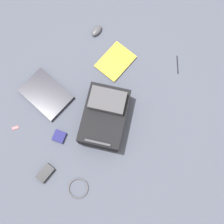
% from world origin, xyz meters
% --- Properties ---
extents(ground_plane, '(4.13, 4.13, 0.00)m').
position_xyz_m(ground_plane, '(0.00, 0.00, 0.00)').
color(ground_plane, '#4C5160').
extents(backpack, '(0.39, 0.48, 0.19)m').
position_xyz_m(backpack, '(0.01, 0.07, 0.08)').
color(backpack, black).
rests_on(backpack, ground_plane).
extents(laptop, '(0.39, 0.31, 0.03)m').
position_xyz_m(laptop, '(0.47, 0.13, 0.02)').
color(laptop, '#24242C').
rests_on(laptop, ground_plane).
extents(book_manual, '(0.24, 0.30, 0.02)m').
position_xyz_m(book_manual, '(0.16, -0.35, 0.01)').
color(book_manual, silver).
rests_on(book_manual, ground_plane).
extents(computer_mouse, '(0.07, 0.11, 0.04)m').
position_xyz_m(computer_mouse, '(0.41, -0.50, 0.02)').
color(computer_mouse, '#4C4C51').
rests_on(computer_mouse, ground_plane).
extents(cable_coil, '(0.14, 0.14, 0.01)m').
position_xyz_m(cable_coil, '(-0.07, 0.58, 0.01)').
color(cable_coil, '#4C4C51').
rests_on(cable_coil, ground_plane).
extents(power_brick, '(0.09, 0.13, 0.03)m').
position_xyz_m(power_brick, '(0.17, 0.60, 0.02)').
color(power_brick, black).
rests_on(power_brick, ground_plane).
extents(pen_black, '(0.08, 0.13, 0.01)m').
position_xyz_m(pen_black, '(-0.26, -0.55, 0.00)').
color(pen_black, black).
rests_on(pen_black, ground_plane).
extents(earbud_pouch, '(0.09, 0.09, 0.03)m').
position_xyz_m(earbud_pouch, '(0.23, 0.34, 0.01)').
color(earbud_pouch, navy).
rests_on(earbud_pouch, ground_plane).
extents(usb_stick, '(0.04, 0.04, 0.01)m').
position_xyz_m(usb_stick, '(0.53, 0.44, 0.00)').
color(usb_stick, '#B21919').
rests_on(usb_stick, ground_plane).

